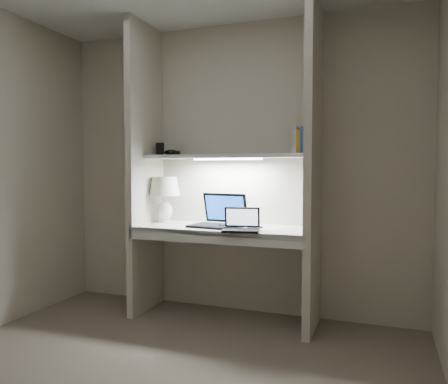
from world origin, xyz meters
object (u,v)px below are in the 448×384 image
at_px(laptop_netbook, 241,225).
at_px(speaker, 253,218).
at_px(laptop_main, 219,219).
at_px(table_lamp, 165,192).
at_px(book_row, 305,141).

bearing_deg(laptop_netbook, speaker, 78.45).
bearing_deg(laptop_main, laptop_netbook, -29.34).
xyz_separation_m(laptop_main, speaker, (0.25, 0.14, 0.00)).
distance_m(table_lamp, speaker, 0.84).
height_order(laptop_main, book_row, book_row).
bearing_deg(speaker, table_lamp, 168.79).
bearing_deg(book_row, speaker, 176.30).
bearing_deg(book_row, laptop_netbook, -144.50).
height_order(laptop_main, laptop_netbook, laptop_main).
bearing_deg(table_lamp, speaker, 3.75).
xyz_separation_m(laptop_main, laptop_netbook, (0.25, -0.19, -0.02)).
height_order(laptop_main, speaker, laptop_main).
relative_size(speaker, book_row, 0.60).
relative_size(laptop_netbook, speaker, 2.48).
height_order(speaker, book_row, book_row).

